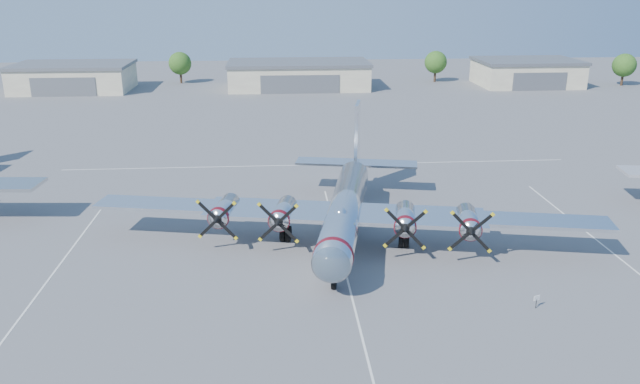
{
  "coord_description": "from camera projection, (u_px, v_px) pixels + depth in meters",
  "views": [
    {
      "loc": [
        -5.06,
        -46.59,
        20.87
      ],
      "look_at": [
        -1.23,
        5.41,
        3.2
      ],
      "focal_mm": 35.0,
      "sensor_mm": 36.0,
      "label": 1
    }
  ],
  "objects": [
    {
      "name": "info_placard",
      "position": [
        537.0,
        299.0,
        41.72
      ],
      "size": [
        0.47,
        0.22,
        0.95
      ],
      "rotation": [
        0.0,
        0.0,
        0.37
      ],
      "color": "black",
      "rests_on": "ground"
    },
    {
      "name": "hangar_west",
      "position": [
        74.0,
        77.0,
        124.47
      ],
      "size": [
        22.6,
        14.6,
        5.4
      ],
      "color": "#B7AA91",
      "rests_on": "ground"
    },
    {
      "name": "main_bomber_b29",
      "position": [
        346.0,
        236.0,
        53.89
      ],
      "size": [
        46.96,
        36.57,
        9.31
      ],
      "primitive_type": null,
      "rotation": [
        0.0,
        0.0,
        -0.2
      ],
      "color": "silver",
      "rests_on": "ground"
    },
    {
      "name": "tree_east",
      "position": [
        436.0,
        62.0,
        134.9
      ],
      "size": [
        4.8,
        4.8,
        6.64
      ],
      "color": "#382619",
      "rests_on": "ground"
    },
    {
      "name": "tree_west",
      "position": [
        180.0,
        63.0,
        132.97
      ],
      "size": [
        4.8,
        4.8,
        6.64
      ],
      "color": "#382619",
      "rests_on": "ground"
    },
    {
      "name": "tree_far_east",
      "position": [
        624.0,
        65.0,
        129.99
      ],
      "size": [
        4.8,
        4.8,
        6.64
      ],
      "color": "#382619",
      "rests_on": "ground"
    },
    {
      "name": "hangar_center",
      "position": [
        299.0,
        75.0,
        127.6
      ],
      "size": [
        28.6,
        14.6,
        5.4
      ],
      "color": "#B7AA91",
      "rests_on": "ground"
    },
    {
      "name": "hangar_east",
      "position": [
        527.0,
        72.0,
        130.94
      ],
      "size": [
        20.6,
        14.6,
        5.4
      ],
      "color": "#B7AA91",
      "rests_on": "ground"
    },
    {
      "name": "ground",
      "position": [
        340.0,
        250.0,
        51.05
      ],
      "size": [
        260.0,
        260.0,
        0.0
      ],
      "primitive_type": "plane",
      "color": "#575759",
      "rests_on": "ground"
    },
    {
      "name": "parking_lines",
      "position": [
        342.0,
        259.0,
        49.4
      ],
      "size": [
        60.0,
        50.08,
        0.01
      ],
      "color": "silver",
      "rests_on": "ground"
    }
  ]
}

